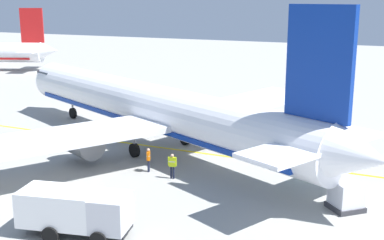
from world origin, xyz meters
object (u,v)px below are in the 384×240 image
cargo_container_mid (346,195)px  crew_supervisor (148,158)px  airliner_foreground (153,109)px  service_truck_fuel (302,147)px  service_truck_baggage (75,210)px  crew_loader_left (172,164)px

cargo_container_mid → crew_supervisor: size_ratio=1.43×
airliner_foreground → crew_supervisor: 6.31m
airliner_foreground → cargo_container_mid: airliner_foreground is taller
airliner_foreground → crew_supervisor: (-5.30, -2.47, -2.35)m
service_truck_fuel → service_truck_baggage: (-17.24, 8.00, 0.25)m
service_truck_fuel → crew_supervisor: size_ratio=3.46×
service_truck_baggage → airliner_foreground: bearing=14.2°
service_truck_fuel → airliner_foreground: bearing=97.1°
airliner_foreground → cargo_container_mid: bearing=-111.1°
service_truck_baggage → cargo_container_mid: size_ratio=2.45×
service_truck_baggage → crew_supervisor: bearing=8.3°
airliner_foreground → service_truck_baggage: (-15.75, -4.00, -1.96)m
airliner_foreground → service_truck_fuel: 12.29m
crew_loader_left → crew_supervisor: size_ratio=1.02×
airliner_foreground → crew_loader_left: 7.89m
service_truck_fuel → cargo_container_mid: 8.95m
cargo_container_mid → service_truck_fuel: bearing=29.3°
service_truck_baggage → crew_loader_left: (9.86, -0.70, -0.37)m
cargo_container_mid → crew_loader_left: 11.70m
service_truck_baggage → crew_loader_left: 9.89m
service_truck_fuel → crew_loader_left: size_ratio=3.38×
cargo_container_mid → crew_supervisor: (1.01, 13.91, 0.16)m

